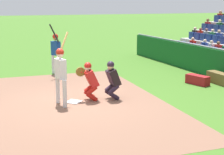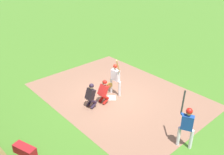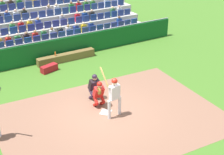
% 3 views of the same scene
% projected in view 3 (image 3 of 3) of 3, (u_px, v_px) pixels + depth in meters
% --- Properties ---
extents(ground_plane, '(160.00, 160.00, 0.00)m').
position_uv_depth(ground_plane, '(106.00, 112.00, 14.59)').
color(ground_plane, '#3E6C22').
extents(infield_dirt_patch, '(9.41, 7.02, 0.01)m').
position_uv_depth(infield_dirt_patch, '(112.00, 118.00, 14.20)').
color(infield_dirt_patch, brown).
rests_on(infield_dirt_patch, ground_plane).
extents(home_plate_marker, '(0.62, 0.62, 0.02)m').
position_uv_depth(home_plate_marker, '(106.00, 112.00, 14.58)').
color(home_plate_marker, white).
rests_on(home_plate_marker, infield_dirt_patch).
extents(batter_at_plate, '(0.82, 0.55, 2.24)m').
position_uv_depth(batter_at_plate, '(114.00, 93.00, 13.83)').
color(batter_at_plate, silver).
rests_on(batter_at_plate, ground_plane).
extents(catcher_crouching, '(0.49, 0.72, 1.29)m').
position_uv_depth(catcher_crouching, '(99.00, 93.00, 14.69)').
color(catcher_crouching, '#AE1811').
rests_on(catcher_crouching, ground_plane).
extents(home_plate_umpire, '(0.46, 0.45, 1.30)m').
position_uv_depth(home_plate_umpire, '(94.00, 85.00, 15.33)').
color(home_plate_umpire, '#271A2B').
rests_on(home_plate_umpire, ground_plane).
extents(dugout_wall, '(17.21, 0.24, 1.29)m').
position_uv_depth(dugout_wall, '(49.00, 50.00, 19.40)').
color(dugout_wall, '#0E4E1C').
rests_on(dugout_wall, ground_plane).
extents(dugout_bench, '(3.47, 0.40, 0.44)m').
position_uv_depth(dugout_bench, '(66.00, 57.00, 19.53)').
color(dugout_bench, brown).
rests_on(dugout_bench, ground_plane).
extents(water_bottle_on_bench, '(0.07, 0.07, 0.23)m').
position_uv_depth(water_bottle_on_bench, '(55.00, 54.00, 19.11)').
color(water_bottle_on_bench, '#CF551C').
rests_on(water_bottle_on_bench, dugout_bench).
extents(equipment_duffel_bag, '(1.00, 0.60, 0.36)m').
position_uv_depth(equipment_duffel_bag, '(49.00, 68.00, 18.24)').
color(equipment_duffel_bag, maroon).
rests_on(equipment_duffel_bag, ground_plane).
extents(bleacher_stand, '(15.92, 4.55, 3.16)m').
position_uv_depth(bleacher_stand, '(23.00, 24.00, 22.73)').
color(bleacher_stand, '#A6A49E').
rests_on(bleacher_stand, ground_plane).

